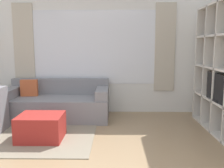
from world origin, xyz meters
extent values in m
cube|color=white|center=(0.00, 3.08, 1.35)|extent=(6.20, 0.07, 2.70)
cube|color=white|center=(0.00, 3.04, 1.45)|extent=(2.75, 0.01, 1.60)
cube|color=beige|center=(-1.55, 3.03, 1.45)|extent=(0.44, 0.03, 1.90)
cube|color=beige|center=(1.55, 3.03, 1.45)|extent=(0.44, 0.03, 1.90)
cube|color=gray|center=(-1.15, 1.59, 0.01)|extent=(2.52, 1.93, 0.01)
cube|color=silver|center=(2.30, 2.15, 1.11)|extent=(0.41, 0.04, 2.21)
cube|color=silver|center=(2.30, 2.63, 1.11)|extent=(0.41, 0.04, 2.21)
cube|color=black|center=(2.13, 1.59, 0.81)|extent=(0.04, 0.76, 0.47)
cube|color=black|center=(2.15, 1.59, 0.59)|extent=(0.10, 0.24, 0.03)
cube|color=gray|center=(-0.73, 2.50, 0.22)|extent=(2.10, 0.97, 0.45)
cube|color=gray|center=(-0.73, 2.90, 0.61)|extent=(2.10, 0.18, 0.33)
cube|color=gray|center=(-1.66, 2.50, 0.54)|extent=(0.24, 0.91, 0.18)
cube|color=gray|center=(0.20, 2.50, 0.54)|extent=(0.24, 0.91, 0.18)
cube|color=#C65B33|center=(-1.33, 2.62, 0.62)|extent=(0.35, 0.15, 0.34)
cube|color=#A82823|center=(-0.72, 1.32, 0.21)|extent=(0.69, 0.58, 0.41)
camera|label=1|loc=(0.46, -2.48, 1.49)|focal=40.00mm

